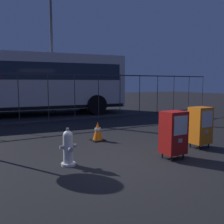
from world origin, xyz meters
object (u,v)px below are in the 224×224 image
newspaper_box_primary (173,132)px  newspaper_box_secondary (200,125)px  fire_hydrant (68,148)px  bus_near (17,81)px  traffic_cone (98,131)px  street_light_near_left (51,33)px

newspaper_box_primary → newspaper_box_secondary: 1.25m
fire_hydrant → bus_near: size_ratio=0.07×
traffic_cone → bus_near: bus_near is taller
newspaper_box_primary → bus_near: 9.23m
street_light_near_left → newspaper_box_primary: bearing=-90.3°
newspaper_box_secondary → street_light_near_left: bearing=97.7°
street_light_near_left → bus_near: bearing=175.1°
fire_hydrant → newspaper_box_secondary: newspaper_box_secondary is taller
fire_hydrant → newspaper_box_secondary: (3.30, -0.37, 0.22)m
newspaper_box_secondary → bus_near: size_ratio=0.10×
newspaper_box_secondary → traffic_cone: bearing=133.7°
newspaper_box_primary → fire_hydrant: bearing=161.6°
newspaper_box_secondary → traffic_cone: size_ratio=1.92×
fire_hydrant → street_light_near_left: 9.24m
fire_hydrant → traffic_cone: bearing=47.7°
fire_hydrant → bus_near: 8.43m
newspaper_box_primary → bus_near: (-1.67, 9.01, 1.14)m
fire_hydrant → newspaper_box_secondary: size_ratio=0.73×
newspaper_box_primary → street_light_near_left: street_light_near_left is taller
bus_near → street_light_near_left: size_ratio=1.51×
bus_near → newspaper_box_secondary: bearing=-65.1°
traffic_cone → newspaper_box_primary: bearing=-74.0°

